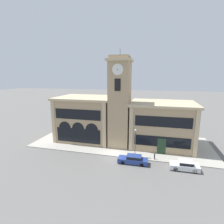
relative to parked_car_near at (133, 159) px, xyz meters
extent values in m
plane|color=#605E5B|center=(-3.73, 1.56, -0.74)|extent=(300.00, 300.00, 0.00)
cube|color=#A39E93|center=(-3.73, 8.63, -0.67)|extent=(36.46, 14.13, 0.15)
cube|color=tan|center=(-3.73, 6.62, 7.63)|extent=(3.91, 3.91, 16.75)
cube|color=tan|center=(-3.73, 6.62, 16.23)|extent=(4.61, 4.61, 0.45)
cube|color=tan|center=(-3.73, 6.62, 16.76)|extent=(3.60, 3.60, 0.60)
cylinder|color=#4C4C51|center=(-3.73, 6.62, 17.66)|extent=(0.10, 0.10, 1.20)
cylinder|color=silver|center=(-3.73, 4.62, 14.51)|extent=(2.00, 0.10, 2.00)
cylinder|color=black|center=(-3.73, 4.55, 14.51)|extent=(0.16, 0.04, 0.16)
cylinder|color=silver|center=(-5.74, 6.62, 14.51)|extent=(0.10, 2.00, 2.00)
cylinder|color=black|center=(-5.81, 6.62, 14.51)|extent=(0.04, 0.16, 0.16)
cube|color=black|center=(-3.73, 4.63, 11.81)|extent=(1.10, 0.10, 2.20)
cube|color=tan|center=(-11.86, 9.18, 3.85)|extent=(11.74, 9.03, 9.19)
cube|color=tan|center=(-11.86, 9.18, 8.67)|extent=(12.44, 9.73, 0.45)
cube|color=tan|center=(-17.38, 4.61, 3.85)|extent=(0.70, 0.16, 9.19)
cube|color=tan|center=(-6.34, 4.61, 3.85)|extent=(0.70, 0.16, 9.19)
cube|color=black|center=(-11.86, 4.63, 5.87)|extent=(9.63, 0.10, 2.02)
cube|color=black|center=(-11.86, 4.63, 1.46)|extent=(9.39, 0.10, 2.94)
cylinder|color=black|center=(-14.79, 4.62, 2.93)|extent=(2.58, 0.06, 2.58)
cylinder|color=black|center=(-11.86, 4.62, 2.93)|extent=(2.58, 0.06, 2.58)
cylinder|color=black|center=(-8.92, 4.62, 2.93)|extent=(2.58, 0.06, 2.58)
cube|color=tan|center=(4.51, 9.18, 3.54)|extent=(11.97, 9.03, 8.56)
cube|color=tan|center=(4.51, 9.18, 8.04)|extent=(12.67, 9.73, 0.45)
cube|color=tan|center=(-1.12, 4.61, 3.54)|extent=(0.70, 0.16, 8.56)
cube|color=tan|center=(10.15, 4.61, 3.54)|extent=(0.70, 0.16, 8.56)
cube|color=black|center=(4.51, 4.63, 5.42)|extent=(9.82, 0.10, 1.88)
cube|color=#1E3823|center=(4.51, 4.62, 0.80)|extent=(1.50, 0.12, 3.08)
cube|color=black|center=(4.51, 4.63, 1.72)|extent=(9.82, 0.10, 1.92)
cube|color=navy|center=(-0.07, 0.00, -0.20)|extent=(4.88, 1.76, 0.73)
cube|color=navy|center=(0.13, 0.00, 0.42)|extent=(2.35, 1.57, 0.53)
cube|color=black|center=(0.13, 0.00, 0.42)|extent=(2.26, 1.60, 0.39)
cylinder|color=black|center=(-1.57, -0.76, -0.43)|extent=(0.63, 0.23, 0.63)
cylinder|color=black|center=(-1.58, 0.73, -0.43)|extent=(0.63, 0.23, 0.63)
cylinder|color=black|center=(1.45, -0.74, -0.43)|extent=(0.63, 0.23, 0.63)
cylinder|color=black|center=(1.44, 0.76, -0.43)|extent=(0.63, 0.23, 0.63)
cube|color=silver|center=(7.83, 0.00, -0.18)|extent=(4.31, 1.91, 0.74)
cube|color=silver|center=(8.00, 0.00, 0.46)|extent=(2.07, 1.71, 0.54)
cube|color=black|center=(8.00, 0.00, 0.46)|extent=(1.99, 1.74, 0.41)
cylinder|color=black|center=(6.51, -0.84, -0.39)|extent=(0.70, 0.23, 0.70)
cylinder|color=black|center=(6.50, 0.81, -0.39)|extent=(0.70, 0.23, 0.70)
cylinder|color=black|center=(9.17, -0.82, -0.39)|extent=(0.70, 0.23, 0.70)
cylinder|color=black|center=(9.15, 0.84, -0.39)|extent=(0.70, 0.23, 0.70)
cylinder|color=#4C4C51|center=(0.00, 2.26, 1.76)|extent=(0.12, 0.12, 4.71)
sphere|color=silver|center=(0.00, 2.26, 4.30)|extent=(0.36, 0.36, 0.36)
cylinder|color=black|center=(3.37, 2.06, -0.14)|extent=(0.18, 0.18, 0.90)
sphere|color=black|center=(3.37, 2.06, 0.39)|extent=(0.16, 0.16, 0.16)
camera|label=1|loc=(3.14, -26.44, 13.38)|focal=28.00mm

